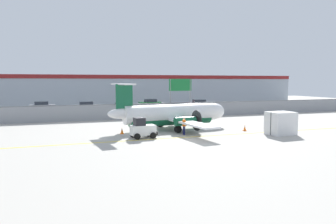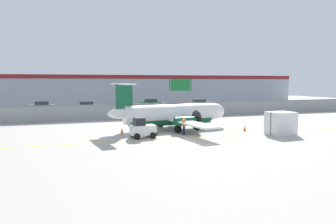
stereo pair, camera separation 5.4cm
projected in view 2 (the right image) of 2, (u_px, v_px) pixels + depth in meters
name	position (u px, v px, depth m)	size (l,w,h in m)	color
ground_plane	(191.00, 137.00, 30.26)	(140.00, 140.00, 0.01)	#ADA89E
perimeter_fence	(145.00, 110.00, 45.18)	(98.00, 0.10, 2.10)	gray
parking_lot_strip	(127.00, 111.00, 56.09)	(98.00, 17.00, 0.12)	#38383A
background_building	(109.00, 90.00, 73.16)	(91.00, 8.10, 6.50)	#A8B2BC
commuter_airplane	(173.00, 115.00, 34.78)	(13.54, 16.08, 4.92)	white
baggage_tug	(142.00, 129.00, 29.60)	(2.40, 1.53, 1.88)	silver
ground_crew_worker	(184.00, 125.00, 31.27)	(0.34, 0.54, 1.70)	#191E4C
cargo_container	(281.00, 123.00, 31.55)	(2.50, 2.13, 2.20)	silver
traffic_cone_near_left	(245.00, 128.00, 34.00)	(0.36, 0.36, 0.64)	orange
traffic_cone_near_right	(122.00, 131.00, 32.04)	(0.36, 0.36, 0.64)	orange
traffic_cone_far_left	(184.00, 123.00, 38.22)	(0.36, 0.36, 0.64)	orange
parked_car_0	(43.00, 106.00, 56.14)	(4.25, 2.11, 1.58)	gray
parked_car_1	(87.00, 106.00, 55.94)	(4.22, 2.04, 1.58)	gray
parked_car_2	(124.00, 108.00, 52.74)	(4.36, 2.35, 1.58)	gray
parked_car_3	(150.00, 103.00, 63.85)	(4.20, 2.00, 1.58)	#19662D
parked_car_4	(199.00, 104.00, 62.01)	(4.38, 2.40, 1.58)	red
highway_sign	(180.00, 88.00, 49.09)	(3.60, 0.14, 5.50)	slate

